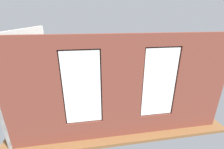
% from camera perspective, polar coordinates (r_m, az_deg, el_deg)
% --- Properties ---
extents(ground_plane, '(6.97, 5.96, 0.10)m').
position_cam_1_polar(ground_plane, '(7.18, -1.19, -8.05)').
color(ground_plane, brown).
extents(brick_wall_with_windows, '(6.37, 0.30, 3.05)m').
position_cam_1_polar(brick_wall_with_windows, '(4.20, 3.76, -6.31)').
color(brick_wall_with_windows, brown).
rests_on(brick_wall_with_windows, ground_plane).
extents(white_wall_right, '(0.10, 4.96, 3.05)m').
position_cam_1_polar(white_wall_right, '(6.72, -28.55, 1.90)').
color(white_wall_right, silver).
rests_on(white_wall_right, ground_plane).
extents(couch_by_window, '(1.88, 0.87, 0.80)m').
position_cam_1_polar(couch_by_window, '(5.37, 3.80, -14.15)').
color(couch_by_window, black).
rests_on(couch_by_window, ground_plane).
extents(couch_left, '(0.97, 2.05, 0.80)m').
position_cam_1_polar(couch_left, '(7.56, 18.06, -4.40)').
color(couch_left, black).
rests_on(couch_left, ground_plane).
extents(coffee_table, '(1.24, 0.80, 0.43)m').
position_cam_1_polar(coffee_table, '(7.03, 1.05, -4.84)').
color(coffee_table, olive).
rests_on(coffee_table, ground_plane).
extents(cup_ceramic, '(0.07, 0.07, 0.08)m').
position_cam_1_polar(cup_ceramic, '(6.83, -1.84, -4.75)').
color(cup_ceramic, silver).
rests_on(cup_ceramic, coffee_table).
extents(candle_jar, '(0.08, 0.08, 0.12)m').
position_cam_1_polar(candle_jar, '(7.05, -0.33, -3.75)').
color(candle_jar, '#B7333D').
rests_on(candle_jar, coffee_table).
extents(table_plant_small, '(0.15, 0.15, 0.24)m').
position_cam_1_polar(table_plant_small, '(6.95, 1.06, -3.49)').
color(table_plant_small, beige).
rests_on(table_plant_small, coffee_table).
extents(remote_gray, '(0.17, 0.13, 0.02)m').
position_cam_1_polar(remote_gray, '(7.19, 3.54, -3.70)').
color(remote_gray, '#59595B').
rests_on(remote_gray, coffee_table).
extents(remote_black, '(0.17, 0.14, 0.02)m').
position_cam_1_polar(remote_black, '(6.91, 2.00, -4.71)').
color(remote_black, black).
rests_on(remote_black, coffee_table).
extents(media_console, '(1.19, 0.42, 0.53)m').
position_cam_1_polar(media_console, '(7.42, -23.79, -6.22)').
color(media_console, black).
rests_on(media_console, ground_plane).
extents(tv_flatscreen, '(1.20, 0.20, 0.78)m').
position_cam_1_polar(tv_flatscreen, '(7.17, -24.53, -1.49)').
color(tv_flatscreen, black).
rests_on(tv_flatscreen, media_console).
extents(papasan_chair, '(1.11, 1.11, 0.70)m').
position_cam_1_polar(papasan_chair, '(8.43, -8.39, -0.11)').
color(papasan_chair, olive).
rests_on(papasan_chair, ground_plane).
extents(potted_plant_by_left_couch, '(0.26, 0.26, 0.50)m').
position_cam_1_polar(potted_plant_by_left_couch, '(8.62, 11.42, -0.72)').
color(potted_plant_by_left_couch, '#47423D').
rests_on(potted_plant_by_left_couch, ground_plane).
extents(potted_plant_near_tv, '(0.82, 0.81, 1.37)m').
position_cam_1_polar(potted_plant_near_tv, '(6.16, -21.64, -6.26)').
color(potted_plant_near_tv, '#47423D').
rests_on(potted_plant_near_tv, ground_plane).
extents(potted_plant_corner_near_left, '(1.06, 1.11, 1.42)m').
position_cam_1_polar(potted_plant_corner_near_left, '(9.31, 13.20, 4.04)').
color(potted_plant_corner_near_left, '#9E5638').
rests_on(potted_plant_corner_near_left, ground_plane).
extents(potted_plant_foreground_right, '(0.62, 0.62, 0.89)m').
position_cam_1_polar(potted_plant_foreground_right, '(8.80, -19.65, 0.65)').
color(potted_plant_foreground_right, gray).
rests_on(potted_plant_foreground_right, ground_plane).
extents(potted_plant_mid_room_small, '(0.31, 0.31, 0.50)m').
position_cam_1_polar(potted_plant_mid_room_small, '(7.76, 3.63, -2.51)').
color(potted_plant_mid_room_small, gray).
rests_on(potted_plant_mid_room_small, ground_plane).
extents(potted_plant_between_couches, '(0.83, 0.83, 1.01)m').
position_cam_1_polar(potted_plant_between_couches, '(5.68, 17.75, -9.21)').
color(potted_plant_between_couches, gray).
rests_on(potted_plant_between_couches, ground_plane).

